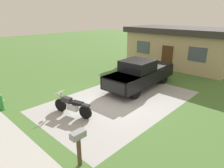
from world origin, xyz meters
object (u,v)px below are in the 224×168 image
at_px(pickup_truck, 141,73).
at_px(fire_hydrant, 1,102).
at_px(neighbor_house, 181,46).
at_px(mailbox, 78,139).
at_px(motorcycle, 72,106).

xyz_separation_m(pickup_truck, fire_hydrant, (-3.18, -7.68, -0.53)).
height_order(fire_hydrant, neighbor_house, neighbor_house).
height_order(fire_hydrant, mailbox, mailbox).
bearing_deg(fire_hydrant, motorcycle, 35.75).
xyz_separation_m(pickup_truck, mailbox, (2.85, -7.34, 0.03)).
distance_m(motorcycle, mailbox, 3.55).
relative_size(mailbox, neighbor_house, 0.13).
bearing_deg(motorcycle, pickup_truck, 88.70).
relative_size(motorcycle, mailbox, 1.73).
bearing_deg(motorcycle, fire_hydrant, -144.25).
distance_m(motorcycle, pickup_truck, 5.50).
distance_m(fire_hydrant, neighbor_house, 15.51).
height_order(mailbox, neighbor_house, neighbor_house).
distance_m(pickup_truck, neighbor_house, 7.70).
relative_size(motorcycle, pickup_truck, 0.38).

